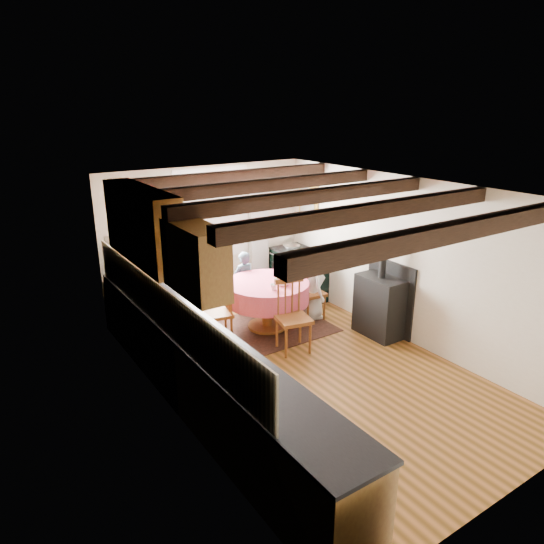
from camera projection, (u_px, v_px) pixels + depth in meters
floor at (306, 371)px, 6.54m from camera, size 3.60×5.50×0.00m
ceiling at (310, 189)px, 5.77m from camera, size 3.60×5.50×0.00m
wall_back at (208, 238)px, 8.32m from camera, size 3.60×0.00×2.40m
wall_front at (516, 385)px, 3.99m from camera, size 3.60×0.00×2.40m
wall_left at (172, 319)px, 5.21m from camera, size 0.00×5.50×2.40m
wall_right at (407, 261)px, 7.10m from camera, size 0.00×5.50×2.40m
beam_a at (454, 231)px, 4.22m from camera, size 3.60×0.16×0.16m
beam_b at (371, 211)px, 5.01m from camera, size 3.60×0.16×0.16m
beam_c at (310, 197)px, 5.80m from camera, size 3.60×0.16×0.16m
beam_d at (264, 185)px, 6.58m from camera, size 3.60×0.16×0.16m
beam_e at (227, 177)px, 7.37m from camera, size 3.60×0.16×0.16m
splash_left at (163, 309)px, 5.46m from camera, size 0.02×4.50×0.55m
splash_back at (151, 247)px, 7.78m from camera, size 1.40×0.02×0.55m
base_cabinet_left at (201, 374)px, 5.61m from camera, size 0.60×5.30×0.88m
base_cabinet_back at (158, 299)px, 7.78m from camera, size 1.30×0.60×0.88m
worktop_left at (201, 337)px, 5.47m from camera, size 0.64×5.30×0.04m
worktop_back at (156, 271)px, 7.61m from camera, size 1.30×0.64×0.04m
wall_cabinet_glass at (142, 225)px, 6.00m from camera, size 0.34×1.80×0.90m
wall_cabinet_solid at (195, 259)px, 4.84m from camera, size 0.34×0.90×0.70m
window_frame at (212, 214)px, 8.23m from camera, size 1.34×0.03×1.54m
window_pane at (212, 214)px, 8.24m from camera, size 1.20×0.01×1.40m
curtain_left at (168, 252)px, 7.88m from camera, size 0.35×0.10×2.10m
curtain_right at (259, 237)px, 8.77m from camera, size 0.35×0.10×2.10m
curtain_rod at (213, 178)px, 7.97m from camera, size 2.00×0.03×0.03m
wall_picture at (308, 202)px, 8.73m from camera, size 0.04×0.50×0.60m
wall_plate at (261, 202)px, 8.69m from camera, size 0.30×0.02×0.30m
rug at (267, 328)px, 7.77m from camera, size 1.87×1.46×0.01m
dining_table at (267, 306)px, 7.64m from camera, size 1.28×1.28×0.77m
chair_near at (294, 317)px, 6.92m from camera, size 0.54×0.56×1.05m
chair_left at (218, 311)px, 7.22m from camera, size 0.51×0.49×0.95m
chair_right at (311, 291)px, 7.97m from camera, size 0.47×0.45×0.97m
aga_range at (299, 274)px, 8.86m from camera, size 0.64×0.98×0.90m
cast_iron_stove at (381, 290)px, 7.35m from camera, size 0.43×0.72×1.43m
child_far at (244, 283)px, 8.18m from camera, size 0.41×0.28×1.07m
child_right at (313, 284)px, 7.99m from camera, size 0.51×0.64×1.15m
bowl_a at (281, 281)px, 7.51m from camera, size 0.23×0.23×0.05m
bowl_b at (282, 283)px, 7.39m from camera, size 0.29×0.29×0.06m
cup at (274, 287)px, 7.19m from camera, size 0.11×0.11×0.09m
canister_tall at (147, 264)px, 7.47m from camera, size 0.14×0.14×0.24m
canister_wide at (151, 263)px, 7.61m from camera, size 0.19×0.19×0.21m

